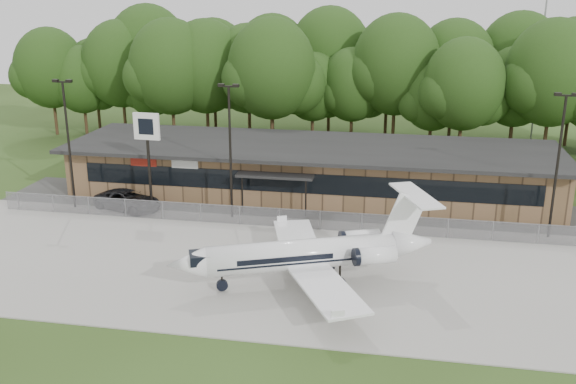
% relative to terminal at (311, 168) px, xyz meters
% --- Properties ---
extents(ground, '(160.00, 160.00, 0.00)m').
position_rel_terminal_xyz_m(ground, '(0.00, -23.94, -2.18)').
color(ground, '#2D3F16').
rests_on(ground, ground).
extents(apron, '(64.00, 18.00, 0.08)m').
position_rel_terminal_xyz_m(apron, '(0.00, -15.94, -2.14)').
color(apron, '#9E9B93').
rests_on(apron, ground).
extents(parking_lot, '(50.00, 9.00, 0.06)m').
position_rel_terminal_xyz_m(parking_lot, '(0.00, -4.44, -2.15)').
color(parking_lot, '#383835').
rests_on(parking_lot, ground).
extents(terminal, '(41.00, 11.65, 4.30)m').
position_rel_terminal_xyz_m(terminal, '(0.00, 0.00, 0.00)').
color(terminal, brown).
rests_on(terminal, ground).
extents(fence, '(46.00, 0.04, 1.52)m').
position_rel_terminal_xyz_m(fence, '(0.00, -8.94, -1.40)').
color(fence, gray).
rests_on(fence, ground).
extents(treeline, '(72.00, 12.00, 15.00)m').
position_rel_terminal_xyz_m(treeline, '(0.00, 18.06, 5.32)').
color(treeline, '#1C3410').
rests_on(treeline, ground).
extents(radio_mast, '(0.20, 0.20, 25.00)m').
position_rel_terminal_xyz_m(radio_mast, '(22.00, 24.06, 10.32)').
color(radio_mast, gray).
rests_on(radio_mast, ground).
extents(light_pole_left, '(1.55, 0.30, 10.23)m').
position_rel_terminal_xyz_m(light_pole_left, '(-18.00, -7.44, 3.80)').
color(light_pole_left, black).
rests_on(light_pole_left, ground).
extents(light_pole_mid, '(1.55, 0.30, 10.23)m').
position_rel_terminal_xyz_m(light_pole_mid, '(-5.00, -7.44, 3.80)').
color(light_pole_mid, black).
rests_on(light_pole_mid, ground).
extents(light_pole_right, '(1.55, 0.30, 10.23)m').
position_rel_terminal_xyz_m(light_pole_right, '(18.00, -7.44, 3.80)').
color(light_pole_right, black).
rests_on(light_pole_right, ground).
extents(business_jet, '(15.55, 13.88, 5.34)m').
position_rel_terminal_xyz_m(business_jet, '(2.67, -17.89, -0.27)').
color(business_jet, white).
rests_on(business_jet, ground).
extents(suv, '(6.07, 4.15, 1.54)m').
position_rel_terminal_xyz_m(suv, '(-13.60, -7.09, -1.40)').
color(suv, '#2D2C2F').
rests_on(suv, ground).
extents(pole_sign, '(2.06, 0.35, 7.84)m').
position_rel_terminal_xyz_m(pole_sign, '(-11.61, -7.14, 3.82)').
color(pole_sign, black).
rests_on(pole_sign, ground).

